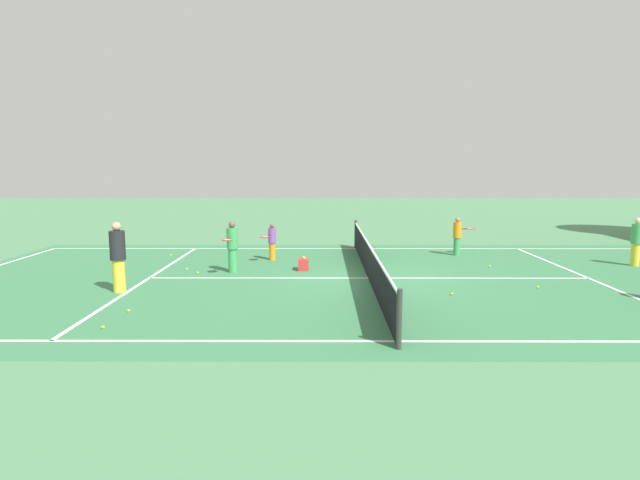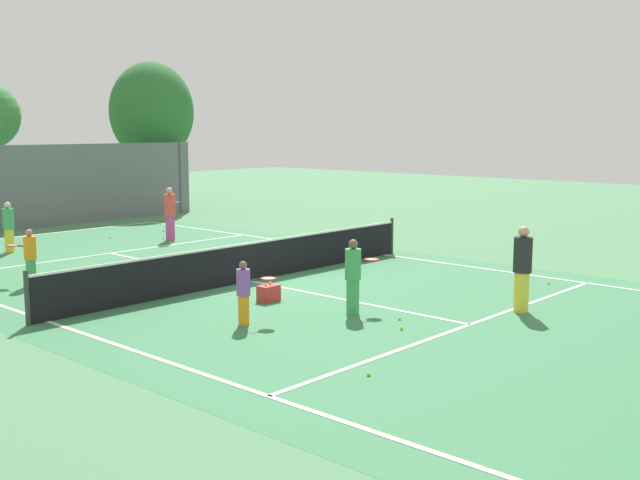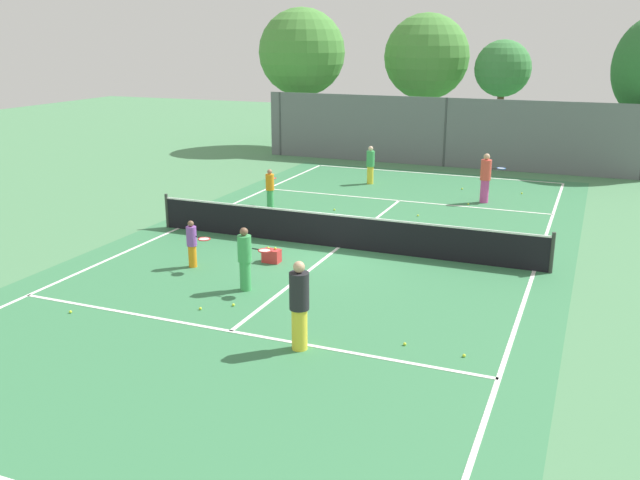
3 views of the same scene
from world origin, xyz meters
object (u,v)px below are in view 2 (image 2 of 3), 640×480
Objects in this scene: player_2 at (522,268)px; tennis_ball_8 at (549,283)px; player_0 at (9,227)px; tennis_ball_12 at (163,238)px; tennis_ball_10 at (110,237)px; tennis_ball_11 at (369,374)px; player_5 at (30,256)px; tennis_ball_9 at (205,286)px; player_3 at (170,213)px; tennis_ball_2 at (171,242)px; player_4 at (245,292)px; tennis_ball_4 at (400,319)px; tennis_ball_6 at (163,231)px; tennis_ball_0 at (523,290)px; tennis_ball_3 at (256,261)px; tennis_ball_1 at (182,255)px; player_1 at (353,276)px; tennis_ball_5 at (103,269)px; ball_crate at (269,293)px; tennis_ball_7 at (402,328)px.

player_2 is 3.32m from tennis_ball_8.
tennis_ball_12 is at bearing -12.83° from player_0.
tennis_ball_11 is (-5.60, -16.12, 0.00)m from tennis_ball_10.
player_5 is at bearing -149.21° from tennis_ball_12.
player_3 is at bearing 59.11° from tennis_ball_9.
player_2 reaches higher than tennis_ball_2.
tennis_ball_12 is (0.02, 0.45, -0.91)m from player_3.
tennis_ball_4 is (2.35, -2.04, -0.63)m from player_4.
player_4 is at bearing -117.30° from tennis_ball_9.
tennis_ball_2 is at bearing 60.74° from player_4.
tennis_ball_6 is at bearing 60.21° from player_4.
tennis_ball_4 is at bearing 172.74° from tennis_ball_0.
tennis_ball_0 is 7.45m from tennis_ball_11.
player_0 is 5.06m from tennis_ball_2.
tennis_ball_3 is 5.94m from tennis_ball_12.
tennis_ball_6 is at bearing 63.92° from tennis_ball_11.
tennis_ball_1 and tennis_ball_2 have the same top height.
tennis_ball_1 is at bearing 65.99° from tennis_ball_11.
player_5 is 21.26× the size of tennis_ball_0.
tennis_ball_2 is at bearing 59.74° from tennis_ball_9.
player_0 is 3.87m from tennis_ball_10.
tennis_ball_1 and tennis_ball_12 have the same top height.
tennis_ball_5 is at bearing 95.95° from player_1.
player_4 is 2.70× the size of ball_crate.
tennis_ball_0 is 13.47m from tennis_ball_12.
tennis_ball_6 is (7.11, 12.41, -0.63)m from player_4.
ball_crate is 7.18× the size of tennis_ball_10.
tennis_ball_6 and tennis_ball_10 have the same top height.
player_4 is 13.25m from tennis_ball_10.
player_2 is 5.83m from player_4.
player_1 is at bearing -85.09° from player_0.
player_4 is at bearing 125.00° from tennis_ball_7.
ball_crate is 6.82m from tennis_ball_1.
tennis_ball_3 is at bearing 27.22° from tennis_ball_9.
tennis_ball_10 is at bearing 4.88° from player_0.
player_3 is 27.66× the size of tennis_ball_0.
tennis_ball_3 is at bearing -88.53° from tennis_ball_10.
tennis_ball_11 is at bearing -153.95° from tennis_ball_7.
player_0 reaches higher than tennis_ball_1.
tennis_ball_6 and tennis_ball_11 have the same top height.
player_1 reaches higher than tennis_ball_7.
player_5 reaches higher than tennis_ball_9.
player_2 is at bearing -37.01° from player_4.
player_3 is at bearing 92.50° from tennis_ball_0.
tennis_ball_10 is (4.79, 12.34, -0.63)m from player_4.
tennis_ball_5 is (2.29, 0.46, -0.69)m from player_5.
tennis_ball_4 is 1.00× the size of tennis_ball_5.
player_5 reaches higher than tennis_ball_6.
ball_crate is 7.09m from tennis_ball_8.
tennis_ball_5 is 1.00× the size of tennis_ball_11.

